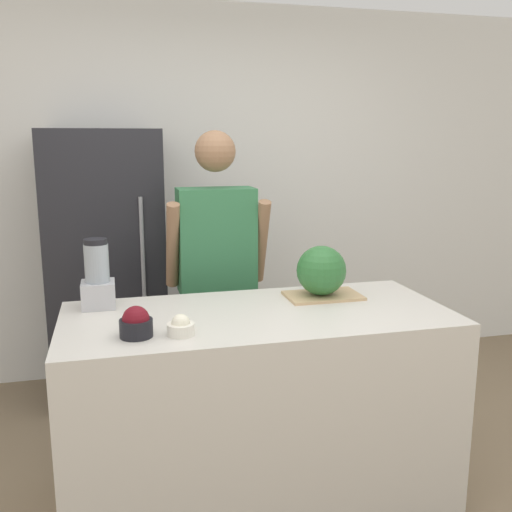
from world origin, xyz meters
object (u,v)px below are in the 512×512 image
Objects in this scene: bowl_cream at (181,327)px; refrigerator at (107,267)px; bowl_cherries at (136,324)px; person at (217,281)px; blender at (98,279)px; watermelon at (321,270)px.

refrigerator is at bearing 100.50° from bowl_cream.
refrigerator is 1.56m from bowl_cherries.
person is at bearing 62.01° from bowl_cherries.
refrigerator is 13.36× the size of bowl_cherries.
refrigerator is 15.80× the size of bowl_cream.
person reaches higher than bowl_cherries.
person is 1.04m from bowl_cherries.
person is at bearing 36.14° from blender.
bowl_cream is (0.17, -0.02, -0.02)m from bowl_cherries.
watermelon is (1.02, -1.19, 0.18)m from refrigerator.
blender is at bearing -143.86° from person.
blender is at bearing 174.79° from watermelon.
person reaches higher than watermelon.
blender is at bearing 108.19° from bowl_cherries.
refrigerator is 7.20× the size of watermelon.
bowl_cherries is 1.18× the size of bowl_cream.
watermelon is 2.20× the size of bowl_cream.
bowl_cherries is 0.48m from blender.
bowl_cream is at bearing -56.02° from blender.
person is 7.15× the size of watermelon.
refrigerator is 1.11m from blender.
bowl_cream is (-0.32, -0.94, 0.06)m from person.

